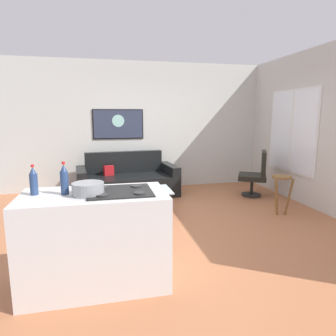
{
  "coord_description": "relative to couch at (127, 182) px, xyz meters",
  "views": [
    {
      "loc": [
        -1.01,
        -4.22,
        1.63
      ],
      "look_at": [
        0.12,
        0.9,
        0.7
      ],
      "focal_mm": 31.58,
      "sensor_mm": 36.0,
      "label": 1
    }
  ],
  "objects": [
    {
      "name": "wall_painting",
      "position": [
        -0.12,
        0.59,
        1.17
      ],
      "size": [
        1.1,
        0.03,
        0.65
      ],
      "color": "black"
    },
    {
      "name": "armchair",
      "position": [
        2.56,
        -0.65,
        0.18
      ],
      "size": [
        0.74,
        0.75,
        0.94
      ],
      "color": "black",
      "rests_on": "ground"
    },
    {
      "name": "ground",
      "position": [
        0.55,
        -1.79,
        -0.3
      ],
      "size": [
        6.4,
        6.4,
        0.04
      ],
      "primitive_type": "cube",
      "color": "#AF6943"
    },
    {
      "name": "soda_bottle",
      "position": [
        -1.09,
        -3.17,
        0.75
      ],
      "size": [
        0.07,
        0.07,
        0.28
      ],
      "color": "navy",
      "rests_on": "kitchen_counter"
    },
    {
      "name": "mixing_bowl",
      "position": [
        -0.61,
        -3.29,
        0.68
      ],
      "size": [
        0.29,
        0.29,
        0.11
      ],
      "color": "gray",
      "rests_on": "kitchen_counter"
    },
    {
      "name": "soda_bottle_2",
      "position": [
        -0.82,
        -3.21,
        0.77
      ],
      "size": [
        0.07,
        0.07,
        0.31
      ],
      "color": "navy",
      "rests_on": "kitchen_counter"
    },
    {
      "name": "right_wall",
      "position": [
        3.18,
        -1.49,
        1.12
      ],
      "size": [
        0.05,
        6.4,
        2.8
      ],
      "primitive_type": "cube",
      "color": "beige",
      "rests_on": "ground"
    },
    {
      "name": "coffee_table",
      "position": [
        0.18,
        -1.29,
        0.1
      ],
      "size": [
        0.88,
        0.65,
        0.42
      ],
      "color": "silver",
      "rests_on": "ground"
    },
    {
      "name": "couch",
      "position": [
        0.0,
        0.0,
        0.0
      ],
      "size": [
        2.08,
        1.12,
        0.87
      ],
      "color": "black",
      "rests_on": "ground"
    },
    {
      "name": "window",
      "position": [
        3.14,
        -0.89,
        1.04
      ],
      "size": [
        0.03,
        1.46,
        1.62
      ],
      "color": "silver"
    },
    {
      "name": "bar_stool",
      "position": [
        2.4,
        -1.76,
        0.21
      ],
      "size": [
        0.36,
        0.35,
        0.65
      ],
      "color": "brown",
      "rests_on": "ground"
    },
    {
      "name": "kitchen_counter",
      "position": [
        -0.56,
        -3.24,
        0.17
      ],
      "size": [
        1.35,
        0.71,
        0.94
      ],
      "color": "silver",
      "rests_on": "ground"
    },
    {
      "name": "back_wall",
      "position": [
        0.55,
        0.64,
        1.12
      ],
      "size": [
        6.4,
        0.05,
        2.8
      ],
      "primitive_type": "cube",
      "color": "silver",
      "rests_on": "ground"
    }
  ]
}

